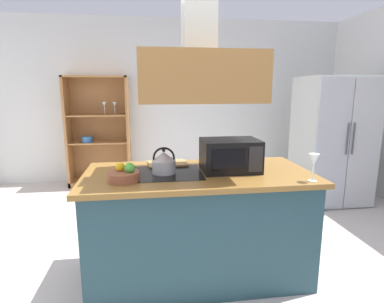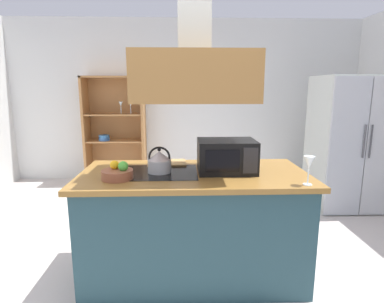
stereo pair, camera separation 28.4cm
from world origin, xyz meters
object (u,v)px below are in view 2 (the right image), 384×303
object	(u,v)px
refrigerator	(349,143)
cutting_board	(167,163)
wine_glass_on_counter	(309,164)
fruit_bowl	(118,173)
kettle	(159,162)
dish_cabinet	(116,136)
microwave	(227,156)

from	to	relation	value
refrigerator	cutting_board	size ratio (longest dim) A/B	5.07
wine_glass_on_counter	fruit_bowl	size ratio (longest dim) A/B	0.88
kettle	cutting_board	world-z (taller)	kettle
cutting_board	wine_glass_on_counter	world-z (taller)	wine_glass_on_counter
dish_cabinet	microwave	distance (m)	3.17
refrigerator	cutting_board	bearing A→B (deg)	-152.43
cutting_board	microwave	world-z (taller)	microwave
wine_glass_on_counter	kettle	bearing A→B (deg)	160.75
refrigerator	fruit_bowl	bearing A→B (deg)	-147.91
dish_cabinet	fruit_bowl	xyz separation A→B (m)	(0.62, -2.98, 0.17)
fruit_bowl	microwave	bearing A→B (deg)	12.07
cutting_board	fruit_bowl	bearing A→B (deg)	-126.84
dish_cabinet	cutting_board	world-z (taller)	dish_cabinet
kettle	wine_glass_on_counter	xyz separation A→B (m)	(1.06, -0.37, 0.06)
refrigerator	dish_cabinet	size ratio (longest dim) A/B	0.98
dish_cabinet	wine_glass_on_counter	size ratio (longest dim) A/B	8.54
refrigerator	cutting_board	xyz separation A→B (m)	(-2.34, -1.22, 0.05)
kettle	fruit_bowl	size ratio (longest dim) A/B	0.90
dish_cabinet	wine_glass_on_counter	world-z (taller)	dish_cabinet
cutting_board	microwave	bearing A→B (deg)	-29.76
refrigerator	cutting_board	world-z (taller)	refrigerator
microwave	fruit_bowl	distance (m)	0.86
dish_cabinet	wine_glass_on_counter	bearing A→B (deg)	-58.13
cutting_board	fruit_bowl	size ratio (longest dim) A/B	1.45
wine_glass_on_counter	fruit_bowl	distance (m)	1.38
refrigerator	wine_glass_on_counter	size ratio (longest dim) A/B	8.37
microwave	fruit_bowl	xyz separation A→B (m)	(-0.84, -0.18, -0.08)
fruit_bowl	cutting_board	bearing A→B (deg)	53.16
cutting_board	wine_glass_on_counter	distance (m)	1.22
kettle	microwave	bearing A→B (deg)	0.88
wine_glass_on_counter	fruit_bowl	xyz separation A→B (m)	(-1.36, 0.20, -0.11)
cutting_board	fruit_bowl	world-z (taller)	fruit_bowl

